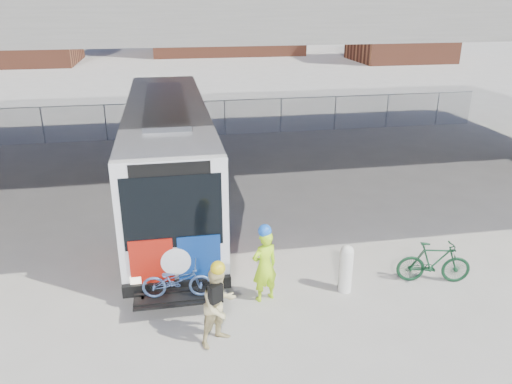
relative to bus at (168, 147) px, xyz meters
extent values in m
plane|color=#9E9991|center=(2.00, -3.02, -2.11)|extent=(160.00, 160.00, 0.00)
cube|color=silver|center=(0.00, -0.03, -0.16)|extent=(2.55, 12.00, 3.20)
cube|color=black|center=(0.00, 0.47, 0.48)|extent=(2.61, 11.00, 1.28)
cube|color=black|center=(0.00, -5.98, 0.22)|extent=(2.24, 0.12, 1.76)
cube|color=black|center=(0.00, -5.98, 1.25)|extent=(1.78, 0.12, 0.30)
cube|color=black|center=(0.00, -6.08, -1.66)|extent=(2.55, 0.20, 0.30)
cube|color=#9B160B|center=(-0.55, -6.05, -1.01)|extent=(1.00, 0.08, 1.20)
cube|color=navy|center=(0.55, -6.05, -1.01)|extent=(1.00, 0.08, 1.20)
cylinder|color=silver|center=(0.00, -6.07, -1.01)|extent=(0.70, 0.06, 0.70)
cube|color=gray|center=(0.00, -0.03, 1.51)|extent=(1.28, 7.20, 0.14)
cube|color=black|center=(0.00, -6.58, -1.66)|extent=(2.00, 0.70, 0.06)
cylinder|color=black|center=(-1.16, -4.43, -1.61)|extent=(0.30, 1.00, 1.00)
cylinder|color=black|center=(1.15, -4.43, -1.61)|extent=(0.30, 1.00, 1.00)
cylinder|color=black|center=(-1.16, 4.17, -1.61)|extent=(0.30, 1.00, 1.00)
cylinder|color=black|center=(1.15, 4.17, -1.61)|extent=(0.30, 1.00, 1.00)
cube|color=#9B160B|center=(-1.31, -3.83, -0.81)|extent=(0.06, 2.60, 1.70)
cube|color=navy|center=(-1.31, -2.23, -0.81)|extent=(0.06, 1.40, 1.70)
cube|color=#9B160B|center=(1.30, -3.83, -0.81)|extent=(0.06, 2.60, 1.70)
cube|color=navy|center=(1.30, -2.23, -0.81)|extent=(0.06, 1.40, 1.70)
imported|color=#3F5A8A|center=(0.00, -6.58, -1.21)|extent=(1.63, 0.71, 0.83)
cylinder|color=gray|center=(-6.00, 8.98, -1.21)|extent=(0.06, 0.06, 1.80)
cylinder|color=gray|center=(-2.00, 8.98, -1.21)|extent=(0.06, 0.06, 1.80)
cylinder|color=gray|center=(2.00, 8.98, -1.21)|extent=(0.06, 0.06, 1.80)
cylinder|color=gray|center=(6.00, 8.98, -1.21)|extent=(0.06, 0.06, 1.80)
cylinder|color=gray|center=(10.00, 8.98, -1.21)|extent=(0.06, 0.06, 1.80)
cylinder|color=gray|center=(14.00, 8.98, -1.21)|extent=(0.06, 0.06, 1.80)
plane|color=gray|center=(2.00, 8.98, -1.21)|extent=(30.00, 0.00, 30.00)
cube|color=gray|center=(2.00, 8.98, -0.29)|extent=(30.00, 0.05, 0.04)
cube|color=brown|center=(-16.00, 41.98, 2.89)|extent=(14.00, 10.00, 10.00)
cube|color=brown|center=(8.00, 48.98, 3.89)|extent=(18.00, 12.00, 12.00)
cube|color=brown|center=(26.00, 36.98, 1.89)|extent=(10.00, 8.00, 8.00)
cylinder|color=silver|center=(4.10, -6.33, -1.56)|extent=(0.33, 0.33, 1.10)
sphere|color=silver|center=(4.10, -6.33, -1.01)|extent=(0.33, 0.33, 0.33)
imported|color=#BBFF1A|center=(2.06, -6.33, -1.20)|extent=(0.77, 0.63, 1.82)
sphere|color=blue|center=(2.06, -6.33, -0.27)|extent=(0.31, 0.31, 0.31)
imported|color=#D5C388|center=(0.82, -7.72, -1.23)|extent=(1.08, 1.03, 1.76)
sphere|color=yellow|center=(0.82, -7.72, -0.33)|extent=(0.31, 0.31, 0.31)
cube|color=black|center=(0.74, -7.89, -0.80)|extent=(0.32, 0.29, 0.40)
imported|color=#123920|center=(6.45, -6.33, -1.55)|extent=(1.93, 0.93, 1.12)
camera|label=1|loc=(0.01, -16.44, 4.78)|focal=35.00mm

